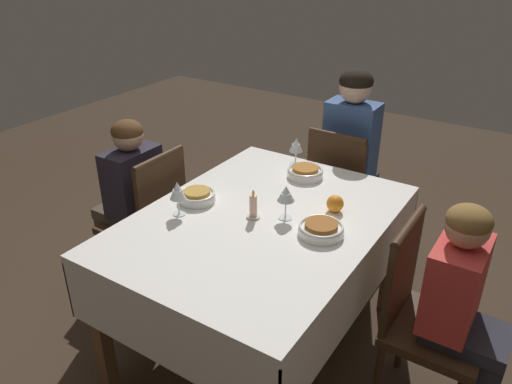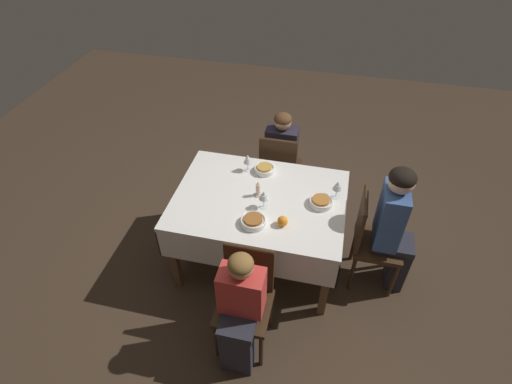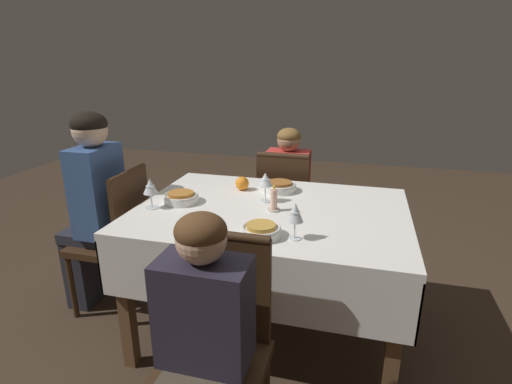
{
  "view_description": "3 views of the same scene",
  "coord_description": "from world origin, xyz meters",
  "px_view_note": "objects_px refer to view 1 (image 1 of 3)",
  "views": [
    {
      "loc": [
        -1.63,
        -1.03,
        1.86
      ],
      "look_at": [
        0.06,
        0.07,
        0.82
      ],
      "focal_mm": 35.0,
      "sensor_mm": 36.0,
      "label": 1
    },
    {
      "loc": [
        0.5,
        -2.28,
        2.89
      ],
      "look_at": [
        -0.02,
        -0.04,
        0.84
      ],
      "focal_mm": 28.0,
      "sensor_mm": 36.0,
      "label": 2
    },
    {
      "loc": [
        -0.42,
        1.86,
        1.47
      ],
      "look_at": [
        0.09,
        -0.02,
        0.82
      ],
      "focal_mm": 28.0,
      "sensor_mm": 36.0,
      "label": 3
    }
  ],
  "objects_px": {
    "person_child_red": "(466,315)",
    "candle_centerpiece": "(253,208)",
    "chair_north": "(150,219)",
    "bowl_east": "(305,172)",
    "chair_east": "(340,190)",
    "person_child_dark": "(128,199)",
    "wine_glass_north": "(178,191)",
    "orange_fruit": "(335,204)",
    "chair_south": "(422,314)",
    "bowl_north": "(197,196)",
    "bowl_south": "(321,229)",
    "wine_glass_south": "(286,194)",
    "person_adult_denim": "(353,153)",
    "wine_glass_east": "(296,146)",
    "dining_table": "(261,235)"
  },
  "relations": [
    {
      "from": "wine_glass_north",
      "to": "chair_east",
      "type": "bearing_deg",
      "value": -16.12
    },
    {
      "from": "chair_north",
      "to": "bowl_east",
      "type": "xyz_separation_m",
      "value": [
        0.45,
        -0.7,
        0.28
      ]
    },
    {
      "from": "dining_table",
      "to": "wine_glass_east",
      "type": "distance_m",
      "value": 0.64
    },
    {
      "from": "orange_fruit",
      "to": "chair_south",
      "type": "bearing_deg",
      "value": -108.44
    },
    {
      "from": "person_child_red",
      "to": "candle_centerpiece",
      "type": "distance_m",
      "value": 0.96
    },
    {
      "from": "person_child_red",
      "to": "bowl_east",
      "type": "relative_size",
      "value": 5.47
    },
    {
      "from": "chair_east",
      "to": "orange_fruit",
      "type": "height_order",
      "value": "chair_east"
    },
    {
      "from": "wine_glass_north",
      "to": "wine_glass_south",
      "type": "bearing_deg",
      "value": -61.17
    },
    {
      "from": "wine_glass_north",
      "to": "person_adult_denim",
      "type": "bearing_deg",
      "value": -14.33
    },
    {
      "from": "person_adult_denim",
      "to": "bowl_east",
      "type": "bearing_deg",
      "value": 87.52
    },
    {
      "from": "chair_north",
      "to": "wine_glass_north",
      "type": "relative_size",
      "value": 5.47
    },
    {
      "from": "person_child_dark",
      "to": "bowl_north",
      "type": "distance_m",
      "value": 0.6
    },
    {
      "from": "dining_table",
      "to": "wine_glass_north",
      "type": "height_order",
      "value": "wine_glass_north"
    },
    {
      "from": "bowl_south",
      "to": "person_adult_denim",
      "type": "bearing_deg",
      "value": 15.84
    },
    {
      "from": "wine_glass_south",
      "to": "chair_east",
      "type": "bearing_deg",
      "value": 6.78
    },
    {
      "from": "bowl_south",
      "to": "wine_glass_north",
      "type": "height_order",
      "value": "wine_glass_north"
    },
    {
      "from": "wine_glass_north",
      "to": "orange_fruit",
      "type": "height_order",
      "value": "wine_glass_north"
    },
    {
      "from": "bowl_east",
      "to": "bowl_north",
      "type": "bearing_deg",
      "value": 149.59
    },
    {
      "from": "person_adult_denim",
      "to": "person_child_red",
      "type": "xyz_separation_m",
      "value": [
        -0.99,
        -0.9,
        -0.12
      ]
    },
    {
      "from": "chair_north",
      "to": "bowl_north",
      "type": "relative_size",
      "value": 5.12
    },
    {
      "from": "person_child_red",
      "to": "person_adult_denim",
      "type": "bearing_deg",
      "value": 42.34
    },
    {
      "from": "bowl_south",
      "to": "wine_glass_south",
      "type": "bearing_deg",
      "value": 78.84
    },
    {
      "from": "chair_south",
      "to": "chair_north",
      "type": "distance_m",
      "value": 1.47
    },
    {
      "from": "chair_north",
      "to": "bowl_east",
      "type": "distance_m",
      "value": 0.88
    },
    {
      "from": "bowl_east",
      "to": "wine_glass_east",
      "type": "distance_m",
      "value": 0.18
    },
    {
      "from": "dining_table",
      "to": "chair_east",
      "type": "relative_size",
      "value": 1.54
    },
    {
      "from": "candle_centerpiece",
      "to": "orange_fruit",
      "type": "distance_m",
      "value": 0.37
    },
    {
      "from": "person_child_red",
      "to": "wine_glass_south",
      "type": "xyz_separation_m",
      "value": [
        -0.01,
        0.8,
        0.3
      ]
    },
    {
      "from": "wine_glass_east",
      "to": "wine_glass_south",
      "type": "distance_m",
      "value": 0.59
    },
    {
      "from": "wine_glass_north",
      "to": "chair_south",
      "type": "bearing_deg",
      "value": -77.09
    },
    {
      "from": "chair_north",
      "to": "person_child_red",
      "type": "height_order",
      "value": "person_child_red"
    },
    {
      "from": "chair_east",
      "to": "person_child_dark",
      "type": "height_order",
      "value": "person_child_dark"
    },
    {
      "from": "wine_glass_east",
      "to": "orange_fruit",
      "type": "distance_m",
      "value": 0.54
    },
    {
      "from": "bowl_east",
      "to": "wine_glass_north",
      "type": "distance_m",
      "value": 0.72
    },
    {
      "from": "person_child_red",
      "to": "candle_centerpiece",
      "type": "height_order",
      "value": "person_child_red"
    },
    {
      "from": "person_child_red",
      "to": "chair_north",
      "type": "bearing_deg",
      "value": 91.29
    },
    {
      "from": "person_child_dark",
      "to": "wine_glass_north",
      "type": "xyz_separation_m",
      "value": [
        -0.21,
        -0.57,
        0.29
      ]
    },
    {
      "from": "chair_east",
      "to": "person_child_dark",
      "type": "bearing_deg",
      "value": 45.07
    },
    {
      "from": "chair_north",
      "to": "person_child_red",
      "type": "xyz_separation_m",
      "value": [
        0.04,
        -1.63,
        0.07
      ]
    },
    {
      "from": "dining_table",
      "to": "chair_south",
      "type": "height_order",
      "value": "chair_south"
    },
    {
      "from": "candle_centerpiece",
      "to": "orange_fruit",
      "type": "height_order",
      "value": "candle_centerpiece"
    },
    {
      "from": "dining_table",
      "to": "bowl_east",
      "type": "xyz_separation_m",
      "value": [
        0.48,
        0.03,
        0.12
      ]
    },
    {
      "from": "chair_south",
      "to": "person_child_dark",
      "type": "height_order",
      "value": "person_child_dark"
    },
    {
      "from": "candle_centerpiece",
      "to": "person_child_dark",
      "type": "bearing_deg",
      "value": 86.65
    },
    {
      "from": "person_adult_denim",
      "to": "person_child_red",
      "type": "distance_m",
      "value": 1.35
    },
    {
      "from": "bowl_east",
      "to": "wine_glass_north",
      "type": "height_order",
      "value": "wine_glass_north"
    },
    {
      "from": "wine_glass_east",
      "to": "orange_fruit",
      "type": "bearing_deg",
      "value": -131.85
    },
    {
      "from": "wine_glass_south",
      "to": "bowl_north",
      "type": "height_order",
      "value": "wine_glass_south"
    },
    {
      "from": "chair_north",
      "to": "person_adult_denim",
      "type": "relative_size",
      "value": 0.74
    },
    {
      "from": "bowl_north",
      "to": "candle_centerpiece",
      "type": "xyz_separation_m",
      "value": [
        0.01,
        -0.31,
        0.02
      ]
    }
  ]
}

